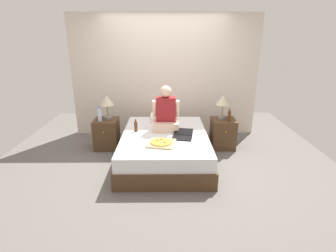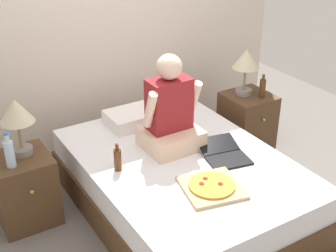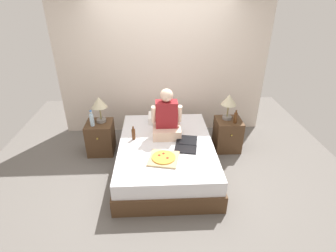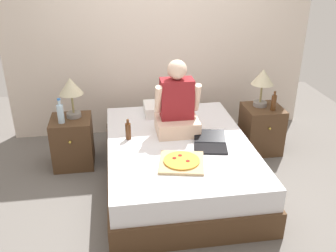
{
  "view_description": "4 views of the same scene",
  "coord_description": "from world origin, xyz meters",
  "px_view_note": "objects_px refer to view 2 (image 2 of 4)",
  "views": [
    {
      "loc": [
        0.02,
        -4.16,
        2.06
      ],
      "look_at": [
        0.05,
        -0.24,
        0.71
      ],
      "focal_mm": 28.0,
      "sensor_mm": 36.0,
      "label": 1
    },
    {
      "loc": [
        -1.73,
        -2.6,
        2.39
      ],
      "look_at": [
        -0.11,
        0.04,
        0.78
      ],
      "focal_mm": 50.0,
      "sensor_mm": 36.0,
      "label": 2
    },
    {
      "loc": [
        -0.14,
        -3.44,
        2.6
      ],
      "look_at": [
        0.03,
        0.03,
        0.75
      ],
      "focal_mm": 28.0,
      "sensor_mm": 36.0,
      "label": 3
    },
    {
      "loc": [
        -0.61,
        -3.33,
        2.24
      ],
      "look_at": [
        -0.12,
        -0.09,
        0.7
      ],
      "focal_mm": 40.0,
      "sensor_mm": 36.0,
      "label": 4
    }
  ],
  "objects_px": {
    "nightstand_left": "(25,189)",
    "lamp_on_left_nightstand": "(16,115)",
    "laptop": "(225,155)",
    "beer_bottle_on_bed": "(118,159)",
    "lamp_on_right_nightstand": "(246,62)",
    "person_seated": "(170,114)",
    "bed": "(183,185)",
    "water_bottle": "(9,153)",
    "pizza_box": "(212,187)",
    "nightstand_right": "(247,121)",
    "beer_bottle": "(262,88)"
  },
  "relations": [
    {
      "from": "person_seated",
      "to": "pizza_box",
      "type": "xyz_separation_m",
      "value": [
        -0.07,
        -0.67,
        -0.27
      ]
    },
    {
      "from": "laptop",
      "to": "beer_bottle",
      "type": "bearing_deg",
      "value": 33.49
    },
    {
      "from": "nightstand_right",
      "to": "beer_bottle",
      "type": "xyz_separation_m",
      "value": [
        0.07,
        -0.1,
        0.38
      ]
    },
    {
      "from": "beer_bottle_on_bed",
      "to": "pizza_box",
      "type": "bearing_deg",
      "value": -51.74
    },
    {
      "from": "bed",
      "to": "water_bottle",
      "type": "relative_size",
      "value": 7.38
    },
    {
      "from": "nightstand_left",
      "to": "beer_bottle",
      "type": "xyz_separation_m",
      "value": [
        2.3,
        -0.1,
        0.38
      ]
    },
    {
      "from": "lamp_on_right_nightstand",
      "to": "beer_bottle",
      "type": "xyz_separation_m",
      "value": [
        0.1,
        -0.15,
        -0.23
      ]
    },
    {
      "from": "nightstand_right",
      "to": "person_seated",
      "type": "height_order",
      "value": "person_seated"
    },
    {
      "from": "nightstand_left",
      "to": "laptop",
      "type": "distance_m",
      "value": 1.58
    },
    {
      "from": "nightstand_right",
      "to": "person_seated",
      "type": "distance_m",
      "value": 1.24
    },
    {
      "from": "bed",
      "to": "water_bottle",
      "type": "distance_m",
      "value": 1.35
    },
    {
      "from": "lamp_on_left_nightstand",
      "to": "nightstand_right",
      "type": "bearing_deg",
      "value": -1.31
    },
    {
      "from": "water_bottle",
      "to": "laptop",
      "type": "height_order",
      "value": "water_bottle"
    },
    {
      "from": "water_bottle",
      "to": "beer_bottle",
      "type": "height_order",
      "value": "water_bottle"
    },
    {
      "from": "bed",
      "to": "lamp_on_right_nightstand",
      "type": "height_order",
      "value": "lamp_on_right_nightstand"
    },
    {
      "from": "bed",
      "to": "nightstand_right",
      "type": "xyz_separation_m",
      "value": [
        1.12,
        0.54,
        0.05
      ]
    },
    {
      "from": "beer_bottle_on_bed",
      "to": "water_bottle",
      "type": "bearing_deg",
      "value": 154.97
    },
    {
      "from": "lamp_on_right_nightstand",
      "to": "lamp_on_left_nightstand",
      "type": "bearing_deg",
      "value": 180.0
    },
    {
      "from": "water_bottle",
      "to": "laptop",
      "type": "relative_size",
      "value": 0.59
    },
    {
      "from": "bed",
      "to": "nightstand_left",
      "type": "height_order",
      "value": "nightstand_left"
    },
    {
      "from": "bed",
      "to": "laptop",
      "type": "xyz_separation_m",
      "value": [
        0.29,
        -0.15,
        0.27
      ]
    },
    {
      "from": "lamp_on_left_nightstand",
      "to": "lamp_on_right_nightstand",
      "type": "distance_m",
      "value": 2.16
    },
    {
      "from": "beer_bottle",
      "to": "pizza_box",
      "type": "height_order",
      "value": "beer_bottle"
    },
    {
      "from": "lamp_on_left_nightstand",
      "to": "beer_bottle_on_bed",
      "type": "xyz_separation_m",
      "value": [
        0.58,
        -0.46,
        -0.32
      ]
    },
    {
      "from": "bed",
      "to": "pizza_box",
      "type": "height_order",
      "value": "pizza_box"
    },
    {
      "from": "lamp_on_right_nightstand",
      "to": "laptop",
      "type": "distance_m",
      "value": 1.16
    },
    {
      "from": "laptop",
      "to": "beer_bottle_on_bed",
      "type": "relative_size",
      "value": 2.13
    },
    {
      "from": "beer_bottle_on_bed",
      "to": "nightstand_left",
      "type": "bearing_deg",
      "value": 146.03
    },
    {
      "from": "person_seated",
      "to": "nightstand_left",
      "type": "bearing_deg",
      "value": 164.65
    },
    {
      "from": "lamp_on_left_nightstand",
      "to": "beer_bottle",
      "type": "bearing_deg",
      "value": -3.79
    },
    {
      "from": "water_bottle",
      "to": "pizza_box",
      "type": "relative_size",
      "value": 0.58
    },
    {
      "from": "lamp_on_left_nightstand",
      "to": "person_seated",
      "type": "distance_m",
      "value": 1.16
    },
    {
      "from": "nightstand_right",
      "to": "laptop",
      "type": "bearing_deg",
      "value": -140.0
    },
    {
      "from": "water_bottle",
      "to": "lamp_on_right_nightstand",
      "type": "xyz_separation_m",
      "value": [
        2.28,
        0.14,
        0.22
      ]
    },
    {
      "from": "nightstand_left",
      "to": "lamp_on_left_nightstand",
      "type": "bearing_deg",
      "value": 51.37
    },
    {
      "from": "beer_bottle_on_bed",
      "to": "nightstand_right",
      "type": "bearing_deg",
      "value": 14.37
    },
    {
      "from": "laptop",
      "to": "pizza_box",
      "type": "xyz_separation_m",
      "value": [
        -0.34,
        -0.29,
        -0.0
      ]
    },
    {
      "from": "water_bottle",
      "to": "beer_bottle_on_bed",
      "type": "height_order",
      "value": "water_bottle"
    },
    {
      "from": "lamp_on_left_nightstand",
      "to": "water_bottle",
      "type": "bearing_deg",
      "value": -130.6
    },
    {
      "from": "lamp_on_right_nightstand",
      "to": "person_seated",
      "type": "relative_size",
      "value": 0.58
    },
    {
      "from": "nightstand_left",
      "to": "lamp_on_left_nightstand",
      "type": "xyz_separation_m",
      "value": [
        0.04,
        0.05,
        0.61
      ]
    },
    {
      "from": "nightstand_left",
      "to": "beer_bottle",
      "type": "height_order",
      "value": "beer_bottle"
    },
    {
      "from": "water_bottle",
      "to": "lamp_on_left_nightstand",
      "type": "bearing_deg",
      "value": 49.4
    },
    {
      "from": "lamp_on_right_nightstand",
      "to": "person_seated",
      "type": "distance_m",
      "value": 1.13
    },
    {
      "from": "bed",
      "to": "beer_bottle_on_bed",
      "type": "distance_m",
      "value": 0.62
    },
    {
      "from": "lamp_on_left_nightstand",
      "to": "laptop",
      "type": "bearing_deg",
      "value": -28.45
    },
    {
      "from": "nightstand_right",
      "to": "lamp_on_right_nightstand",
      "type": "xyz_separation_m",
      "value": [
        -0.03,
        0.05,
        0.61
      ]
    },
    {
      "from": "water_bottle",
      "to": "lamp_on_right_nightstand",
      "type": "height_order",
      "value": "lamp_on_right_nightstand"
    },
    {
      "from": "lamp_on_right_nightstand",
      "to": "beer_bottle",
      "type": "height_order",
      "value": "lamp_on_right_nightstand"
    },
    {
      "from": "beer_bottle",
      "to": "beer_bottle_on_bed",
      "type": "bearing_deg",
      "value": -169.45
    }
  ]
}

